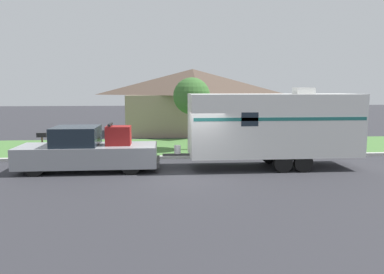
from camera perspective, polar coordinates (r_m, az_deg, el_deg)
The scene contains 8 objects.
ground_plane at distance 15.14m, azimuth 0.30°, elevation -5.91°, with size 120.00×120.00×0.00m, color #2D2D33.
curb_strip at distance 18.78m, azimuth -0.71°, elevation -3.05°, with size 80.00×0.30×0.14m.
lawn_strip at distance 22.38m, azimuth -1.37°, elevation -1.48°, with size 80.00×7.00×0.03m.
house_across_street at distance 29.84m, azimuth 0.09°, elevation 5.73°, with size 10.82×7.53×4.98m.
pickup_truck at distance 16.49m, azimuth -15.59°, elevation -2.07°, with size 5.90×2.07×2.02m.
travel_trailer at distance 16.78m, azimuth 12.28°, elevation 1.83°, with size 8.53×2.34×3.53m.
mailbox at distance 20.11m, azimuth -21.88°, elevation -0.24°, with size 0.48×0.20×1.29m.
tree_in_yard at distance 21.01m, azimuth -0.04°, elevation 6.20°, with size 2.07×2.07×4.09m.
Camera 1 is at (-1.30, -14.67, 3.51)m, focal length 35.00 mm.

